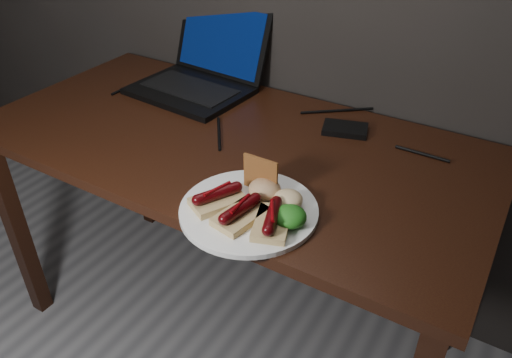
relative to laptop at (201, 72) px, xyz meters
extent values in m
cube|color=black|center=(0.27, -0.24, -0.07)|extent=(1.40, 0.70, 0.03)
cube|color=black|center=(-0.38, -0.54, -0.44)|extent=(0.05, 0.05, 0.72)
cube|color=black|center=(-0.38, 0.06, -0.44)|extent=(0.05, 0.05, 0.72)
cube|color=black|center=(0.92, 0.06, -0.44)|extent=(0.05, 0.05, 0.72)
cube|color=black|center=(0.00, -0.06, -0.04)|extent=(0.37, 0.29, 0.02)
cube|color=black|center=(0.00, -0.06, -0.03)|extent=(0.31, 0.17, 0.00)
cube|color=black|center=(0.01, 0.11, 0.08)|extent=(0.36, 0.12, 0.23)
cube|color=#061945|center=(0.01, 0.11, 0.08)|extent=(0.32, 0.10, 0.20)
cube|color=black|center=(0.52, -0.04, -0.04)|extent=(0.14, 0.11, 0.02)
cylinder|color=black|center=(0.23, -0.24, -0.05)|extent=(0.11, 0.15, 0.01)
cylinder|color=black|center=(0.45, 0.06, -0.05)|extent=(0.18, 0.14, 0.01)
cylinder|color=black|center=(0.74, -0.05, -0.05)|extent=(0.14, 0.01, 0.01)
cylinder|color=black|center=(-0.20, -0.10, -0.05)|extent=(0.02, 0.20, 0.01)
cylinder|color=white|center=(0.48, -0.49, -0.05)|extent=(0.38, 0.38, 0.01)
cube|color=#D9BD7F|center=(0.42, -0.51, -0.03)|extent=(0.12, 0.13, 0.02)
cylinder|color=#52050A|center=(0.42, -0.51, -0.01)|extent=(0.07, 0.10, 0.02)
sphere|color=#52050A|center=(0.40, -0.55, -0.01)|extent=(0.03, 0.02, 0.02)
sphere|color=#52050A|center=(0.44, -0.47, -0.01)|extent=(0.03, 0.02, 0.02)
cylinder|color=#630408|center=(0.42, -0.51, 0.00)|extent=(0.03, 0.07, 0.01)
cube|color=#D9BD7F|center=(0.49, -0.53, -0.03)|extent=(0.09, 0.13, 0.02)
cylinder|color=#52050A|center=(0.49, -0.53, -0.01)|extent=(0.04, 0.10, 0.02)
sphere|color=#52050A|center=(0.48, -0.58, -0.01)|extent=(0.03, 0.02, 0.02)
sphere|color=#52050A|center=(0.50, -0.48, -0.01)|extent=(0.03, 0.02, 0.02)
cylinder|color=#630408|center=(0.49, -0.53, 0.00)|extent=(0.01, 0.07, 0.01)
cube|color=#D9BD7F|center=(0.56, -0.52, -0.03)|extent=(0.10, 0.13, 0.02)
cylinder|color=#52050A|center=(0.56, -0.52, -0.01)|extent=(0.06, 0.10, 0.02)
sphere|color=#52050A|center=(0.57, -0.56, -0.01)|extent=(0.03, 0.02, 0.02)
sphere|color=#52050A|center=(0.54, -0.47, -0.01)|extent=(0.03, 0.02, 0.02)
cylinder|color=#630408|center=(0.56, -0.52, 0.00)|extent=(0.04, 0.06, 0.01)
cube|color=#AB682E|center=(0.47, -0.42, 0.00)|extent=(0.09, 0.01, 0.08)
ellipsoid|color=#145D12|center=(0.58, -0.49, -0.02)|extent=(0.07, 0.07, 0.04)
ellipsoid|color=#942C0E|center=(0.49, -0.43, -0.02)|extent=(0.07, 0.07, 0.04)
ellipsoid|color=beige|center=(0.55, -0.44, -0.02)|extent=(0.06, 0.06, 0.04)
camera|label=1|loc=(0.94, -1.21, 0.61)|focal=35.00mm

